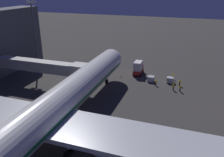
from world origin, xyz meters
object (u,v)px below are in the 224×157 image
Objects in this scene: airliner_at_gate at (37,123)px; ground_crew_near_nose_gear at (173,86)px; ground_crew_under_port_wing at (173,76)px; ground_crew_by_tug at (180,88)px; baggage_container_mid_row at (170,80)px; ground_crew_walking_aft at (180,82)px; cargo_truck_aft at (138,68)px; jet_bridge at (47,67)px; traffic_cone_nose_starboard at (106,74)px; baggage_container_near_belt at (151,79)px; ground_crew_by_belt_loader at (156,82)px; traffic_cone_nose_port at (121,76)px; apron_floodlight_mast at (34,30)px.

airliner_at_gate is 38.29× the size of ground_crew_near_nose_gear.
ground_crew_by_tug reaches higher than ground_crew_under_port_wing.
ground_crew_walking_aft is at bearing 152.15° from baggage_container_mid_row.
cargo_truck_aft is 12.57m from ground_crew_walking_aft.
jet_bridge reaches higher than cargo_truck_aft.
airliner_at_gate is 38.89× the size of ground_crew_by_tug.
airliner_at_gate is 126.25× the size of traffic_cone_nose_starboard.
ground_crew_walking_aft reaches higher than baggage_container_near_belt.
ground_crew_near_nose_gear is 1.02× the size of ground_crew_by_tug.
traffic_cone_nose_starboard is at bearing -10.27° from ground_crew_by_belt_loader.
baggage_container_mid_row is 2.93× the size of traffic_cone_nose_port.
apron_floodlight_mast is 11.49× the size of baggage_container_near_belt.
jet_bridge is 30.79m from baggage_container_mid_row.
baggage_container_near_belt is at bearing 176.95° from apron_floodlight_mast.
jet_bridge reaches higher than traffic_cone_nose_starboard.
ground_crew_by_tug is 3.25× the size of traffic_cone_nose_starboard.
airliner_at_gate is 40.10× the size of ground_crew_under_port_wing.
baggage_container_mid_row is at bearing 178.49° from apron_floodlight_mast.
baggage_container_mid_row is 0.89× the size of ground_crew_near_nose_gear.
apron_floodlight_mast is at bearing -3.23° from traffic_cone_nose_port.
jet_bridge is at bearing 16.25° from ground_crew_near_nose_gear.
traffic_cone_nose_starboard is at bearing 25.10° from cargo_truck_aft.
jet_bridge is 42.45× the size of traffic_cone_nose_port.
ground_crew_near_nose_gear is 1.11× the size of ground_crew_by_belt_loader.
traffic_cone_nose_port is at bearing -139.75° from jet_bridge.
ground_crew_by_belt_loader is at bearing 16.80° from ground_crew_walking_aft.
baggage_container_mid_row is (-15.11, -33.96, -4.54)m from airliner_at_gate.
ground_crew_walking_aft is at bearing -158.94° from jet_bridge.
ground_crew_walking_aft is 3.03× the size of traffic_cone_nose_starboard.
ground_crew_near_nose_gear is at bearing 172.41° from apron_floodlight_mast.
cargo_truck_aft is at bearing -5.13° from ground_crew_under_port_wing.
ground_crew_by_tug is 3.48m from ground_crew_walking_aft.
jet_bridge is at bearing -59.39° from airliner_at_gate.
ground_crew_walking_aft reaches higher than baggage_container_mid_row.
apron_floodlight_mast is at bearing -3.18° from ground_crew_walking_aft.
cargo_truck_aft is 8.69× the size of traffic_cone_nose_starboard.
baggage_container_mid_row is 2.83m from ground_crew_walking_aft.
ground_crew_by_tug reaches higher than traffic_cone_nose_port.
apron_floodlight_mast is 4.00× the size of cargo_truck_aft.
traffic_cone_nose_starboard is at bearing -2.41° from ground_crew_walking_aft.
baggage_container_mid_row is 12.93m from traffic_cone_nose_port.
ground_crew_under_port_wing is at bearing -100.90° from baggage_container_mid_row.
cargo_truck_aft is 5.61m from traffic_cone_nose_port.
jet_bridge is 42.45× the size of traffic_cone_nose_starboard.
cargo_truck_aft is at bearing -138.62° from jet_bridge.
airliner_at_gate is 42.33× the size of ground_crew_by_belt_loader.
cargo_truck_aft is at bearing -43.70° from baggage_container_near_belt.
traffic_cone_nose_starboard is at bearing -1.60° from baggage_container_near_belt.
ground_crew_near_nose_gear is at bearing 68.36° from ground_crew_walking_aft.
airliner_at_gate is 41.64× the size of ground_crew_walking_aft.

